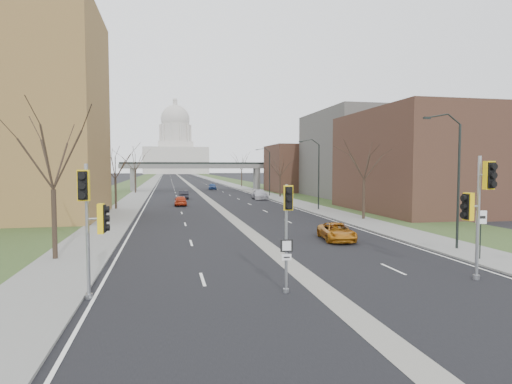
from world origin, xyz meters
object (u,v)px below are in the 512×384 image
object	(u,v)px
signal_pole_left	(91,211)
car_right_near	(337,232)
car_left_far	(183,195)
speed_limit_sign	(481,226)
signal_pole_right	(478,199)
car_right_mid	(260,194)
car_left_near	(181,201)
signal_pole_median	(287,218)
car_right_far	(212,186)

from	to	relation	value
signal_pole_left	car_right_near	xyz separation A→B (m)	(15.16, 11.28, -2.99)
signal_pole_left	car_left_far	size ratio (longest dim) A/B	1.27
signal_pole_left	speed_limit_sign	size ratio (longest dim) A/B	1.99
car_left_far	car_right_near	world-z (taller)	car_left_far
signal_pole_left	signal_pole_right	world-z (taller)	signal_pole_right
speed_limit_sign	car_left_far	xyz separation A→B (m)	(-15.00, 51.20, -1.32)
signal_pole_right	car_right_mid	size ratio (longest dim) A/B	1.09
signal_pole_right	car_left_far	world-z (taller)	signal_pole_right
car_left_far	car_left_near	bearing A→B (deg)	85.11
signal_pole_median	speed_limit_sign	world-z (taller)	signal_pole_median
signal_pole_right	car_right_far	distance (m)	83.90
signal_pole_median	signal_pole_right	xyz separation A→B (m)	(9.37, 0.26, 0.63)
signal_pole_right	speed_limit_sign	bearing A→B (deg)	45.14
signal_pole_median	speed_limit_sign	size ratio (longest dim) A/B	1.67
signal_pole_right	car_left_far	xyz separation A→B (m)	(-11.68, 55.00, -3.17)
car_left_near	car_left_far	distance (m)	12.40
car_left_near	car_right_far	world-z (taller)	car_right_far
car_right_far	signal_pole_median	bearing A→B (deg)	-90.08
signal_pole_left	car_right_far	world-z (taller)	signal_pole_left
car_left_near	car_right_far	xyz separation A→B (m)	(8.69, 41.12, 0.05)
speed_limit_sign	car_left_near	xyz separation A→B (m)	(-15.84, 38.83, -1.32)
signal_pole_right	speed_limit_sign	xyz separation A→B (m)	(3.32, 3.80, -1.85)
car_right_mid	signal_pole_left	bearing A→B (deg)	-106.27
signal_pole_left	speed_limit_sign	bearing A→B (deg)	10.26
car_right_near	car_right_far	bearing A→B (deg)	98.72
car_right_mid	car_left_far	bearing A→B (deg)	169.20
signal_pole_left	car_left_far	world-z (taller)	signal_pole_left
speed_limit_sign	car_left_far	world-z (taller)	speed_limit_sign
signal_pole_right	car_left_near	distance (m)	44.54
car_left_near	speed_limit_sign	bearing A→B (deg)	112.80
signal_pole_right	car_right_mid	bearing A→B (deg)	85.46
car_left_far	car_right_far	distance (m)	29.80
signal_pole_median	car_right_near	world-z (taller)	signal_pole_median
signal_pole_left	car_right_near	world-z (taller)	signal_pole_left
speed_limit_sign	car_left_far	distance (m)	53.37
signal_pole_right	car_right_near	bearing A→B (deg)	96.46
signal_pole_right	car_right_mid	xyz separation A→B (m)	(0.78, 51.91, -3.09)
signal_pole_median	signal_pole_right	distance (m)	9.40
signal_pole_left	car_left_far	bearing A→B (deg)	85.57
car_right_near	speed_limit_sign	bearing A→B (deg)	-48.65
signal_pole_right	car_right_far	world-z (taller)	signal_pole_right
car_left_near	car_right_near	xyz separation A→B (m)	(10.39, -30.74, -0.08)
signal_pole_left	car_right_mid	size ratio (longest dim) A/B	1.02
car_left_far	car_right_mid	world-z (taller)	car_right_mid
signal_pole_left	signal_pole_median	distance (m)	7.98
signal_pole_left	car_left_near	bearing A→B (deg)	84.99
signal_pole_left	car_right_mid	distance (m)	54.46
signal_pole_left	car_left_far	distance (m)	54.76
speed_limit_sign	car_left_near	world-z (taller)	speed_limit_sign
signal_pole_left	signal_pole_right	size ratio (longest dim) A/B	0.93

